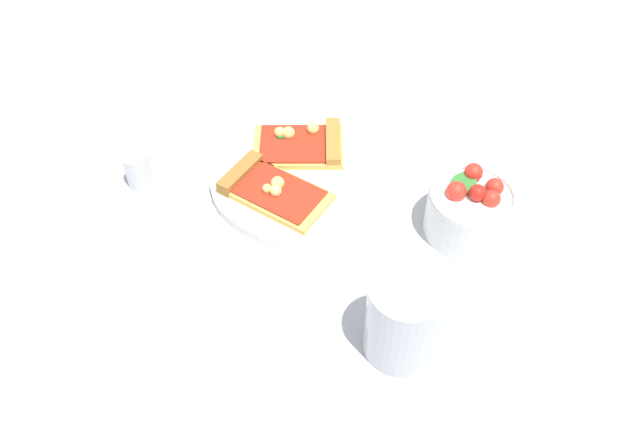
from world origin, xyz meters
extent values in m
plane|color=#B2B7BC|center=(0.00, 0.00, 0.00)|extent=(2.40, 2.40, 0.00)
cylinder|color=white|center=(0.03, -0.05, 0.01)|extent=(0.24, 0.24, 0.01)
cube|color=#E5B256|center=(0.04, -0.10, 0.02)|extent=(0.15, 0.13, 0.01)
cube|color=#B77A33|center=(0.00, -0.12, 0.02)|extent=(0.05, 0.09, 0.02)
cube|color=#B22D19|center=(0.04, -0.10, 0.02)|extent=(0.13, 0.11, 0.00)
sphere|color=#EAD172|center=(0.08, -0.11, 0.03)|extent=(0.02, 0.02, 0.02)
sphere|color=#EAD172|center=(0.04, -0.13, 0.03)|extent=(0.02, 0.02, 0.02)
cylinder|color=#2D722D|center=(0.07, -0.10, 0.03)|extent=(0.01, 0.01, 0.00)
sphere|color=#EAD172|center=(0.06, -0.11, 0.03)|extent=(0.02, 0.02, 0.02)
cube|color=#E5B256|center=(0.03, -0.01, 0.02)|extent=(0.15, 0.10, 0.01)
cube|color=#A36B2D|center=(0.09, -0.02, 0.02)|extent=(0.03, 0.08, 0.02)
cube|color=#B22D19|center=(0.03, -0.01, 0.02)|extent=(0.13, 0.09, 0.00)
sphere|color=#EAD172|center=(0.04, 0.00, 0.03)|extent=(0.01, 0.01, 0.01)
sphere|color=#EAD172|center=(0.04, -0.01, 0.03)|extent=(0.02, 0.02, 0.02)
sphere|color=#F2D87F|center=(0.03, 0.00, 0.03)|extent=(0.02, 0.02, 0.02)
cylinder|color=white|center=(-0.21, -0.06, 0.03)|extent=(0.11, 0.11, 0.06)
torus|color=white|center=(-0.21, -0.06, 0.07)|extent=(0.11, 0.11, 0.01)
sphere|color=red|center=(-0.23, -0.07, 0.07)|extent=(0.02, 0.02, 0.02)
sphere|color=red|center=(-0.19, -0.05, 0.07)|extent=(0.03, 0.03, 0.03)
sphere|color=red|center=(-0.23, -0.05, 0.07)|extent=(0.02, 0.02, 0.02)
sphere|color=red|center=(-0.21, -0.05, 0.07)|extent=(0.02, 0.02, 0.02)
sphere|color=red|center=(-0.20, -0.09, 0.07)|extent=(0.02, 0.02, 0.02)
cylinder|color=#388433|center=(-0.19, -0.07, 0.07)|extent=(0.04, 0.04, 0.01)
cylinder|color=silver|center=(-0.18, 0.14, 0.05)|extent=(0.08, 0.08, 0.11)
cylinder|color=#592D0F|center=(-0.18, 0.14, 0.05)|extent=(0.07, 0.07, 0.10)
cylinder|color=silver|center=(0.22, 0.03, 0.03)|extent=(0.03, 0.03, 0.05)
cone|color=silver|center=(0.22, 0.03, 0.06)|extent=(0.03, 0.03, 0.01)
camera|label=1|loc=(-0.25, 0.52, 0.64)|focal=37.04mm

